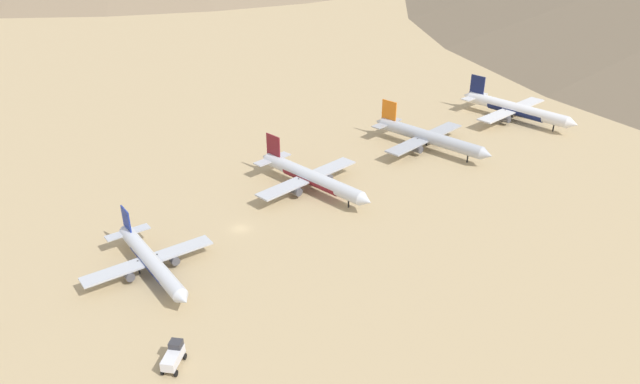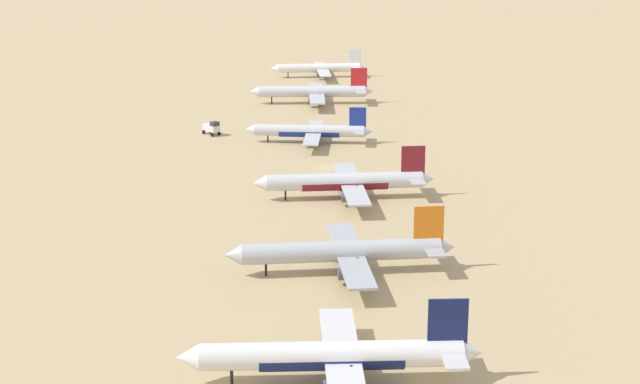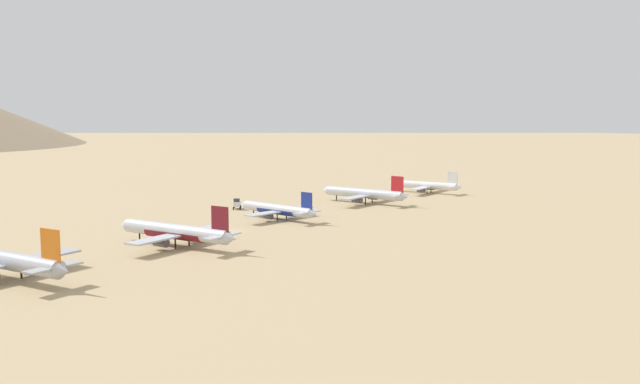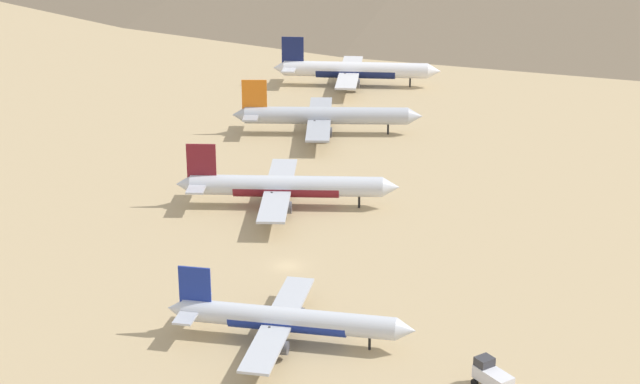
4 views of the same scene
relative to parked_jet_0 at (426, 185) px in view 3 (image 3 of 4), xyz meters
name	(u,v)px [view 3 (image 3 of 4)]	position (x,y,z in m)	size (l,w,h in m)	color
ground_plane	(233,231)	(7.93, 115.05, -3.21)	(1800.00, 1800.00, 0.00)	tan
parked_jet_0	(426,185)	(0.00, 0.00, 0.00)	(32.93, 26.67, 9.52)	white
parked_jet_1	(365,194)	(5.35, 42.33, 0.51)	(38.23, 31.05, 11.03)	silver
parked_jet_2	(278,210)	(9.70, 90.83, 0.06)	(33.96, 27.73, 9.80)	silver
parked_jet_3	(176,232)	(5.25, 140.69, 0.67)	(40.27, 32.62, 11.64)	silver
parked_jet_4	(3,260)	(10.18, 185.69, 0.89)	(42.11, 34.14, 12.16)	#B2B7C1
service_truck	(237,203)	(35.85, 79.83, -1.13)	(5.12, 5.64, 3.90)	silver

